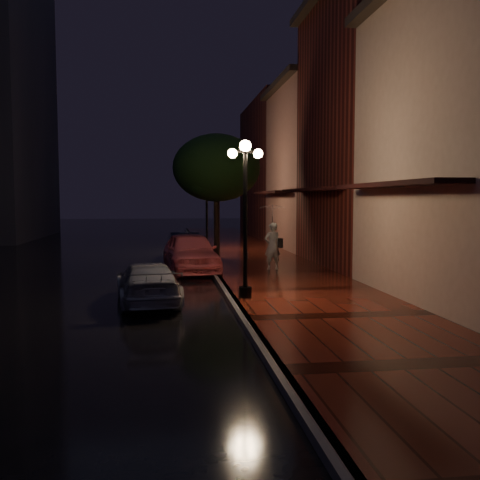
{
  "coord_description": "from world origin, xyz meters",
  "views": [
    {
      "loc": [
        -1.79,
        -19.42,
        2.87
      ],
      "look_at": [
        0.83,
        -0.46,
        1.4
      ],
      "focal_mm": 40.0,
      "sensor_mm": 36.0,
      "label": 1
    }
  ],
  "objects_px": {
    "streetlamp_far": "(207,204)",
    "navy_car": "(185,246)",
    "woman_with_umbrella": "(272,226)",
    "parking_meter": "(246,268)",
    "streetlamp_near": "(245,209)",
    "pink_car": "(191,252)",
    "street_tree": "(217,170)",
    "silver_car": "(148,283)"
  },
  "relations": [
    {
      "from": "streetlamp_near",
      "to": "streetlamp_far",
      "type": "xyz_separation_m",
      "value": [
        0.0,
        14.0,
        0.0
      ]
    },
    {
      "from": "navy_car",
      "to": "silver_car",
      "type": "xyz_separation_m",
      "value": [
        -1.4,
        -10.96,
        -0.06
      ]
    },
    {
      "from": "silver_car",
      "to": "navy_car",
      "type": "bearing_deg",
      "value": -103.74
    },
    {
      "from": "streetlamp_near",
      "to": "navy_car",
      "type": "relative_size",
      "value": 1.12
    },
    {
      "from": "streetlamp_far",
      "to": "navy_car",
      "type": "xyz_separation_m",
      "value": [
        -1.25,
        -2.79,
        -1.97
      ]
    },
    {
      "from": "streetlamp_near",
      "to": "navy_car",
      "type": "distance_m",
      "value": 11.45
    },
    {
      "from": "streetlamp_near",
      "to": "silver_car",
      "type": "xyz_separation_m",
      "value": [
        -2.65,
        0.25,
        -2.03
      ]
    },
    {
      "from": "streetlamp_far",
      "to": "parking_meter",
      "type": "bearing_deg",
      "value": -89.26
    },
    {
      "from": "woman_with_umbrella",
      "to": "streetlamp_far",
      "type": "bearing_deg",
      "value": -89.76
    },
    {
      "from": "street_tree",
      "to": "navy_car",
      "type": "height_order",
      "value": "street_tree"
    },
    {
      "from": "streetlamp_near",
      "to": "woman_with_umbrella",
      "type": "distance_m",
      "value": 6.1
    },
    {
      "from": "navy_car",
      "to": "street_tree",
      "type": "bearing_deg",
      "value": -12.13
    },
    {
      "from": "streetlamp_far",
      "to": "silver_car",
      "type": "bearing_deg",
      "value": -100.92
    },
    {
      "from": "pink_car",
      "to": "woman_with_umbrella",
      "type": "relative_size",
      "value": 1.83
    },
    {
      "from": "pink_car",
      "to": "navy_car",
      "type": "bearing_deg",
      "value": 84.57
    },
    {
      "from": "pink_car",
      "to": "parking_meter",
      "type": "bearing_deg",
      "value": -81.96
    },
    {
      "from": "streetlamp_near",
      "to": "silver_car",
      "type": "height_order",
      "value": "streetlamp_near"
    },
    {
      "from": "navy_car",
      "to": "woman_with_umbrella",
      "type": "xyz_separation_m",
      "value": [
        3.17,
        -5.47,
        1.2
      ]
    },
    {
      "from": "navy_car",
      "to": "silver_car",
      "type": "distance_m",
      "value": 11.05
    },
    {
      "from": "parking_meter",
      "to": "woman_with_umbrella",
      "type": "bearing_deg",
      "value": 87.35
    },
    {
      "from": "streetlamp_near",
      "to": "parking_meter",
      "type": "bearing_deg",
      "value": 79.95
    },
    {
      "from": "silver_car",
      "to": "parking_meter",
      "type": "bearing_deg",
      "value": -172.46
    },
    {
      "from": "street_tree",
      "to": "streetlamp_near",
      "type": "bearing_deg",
      "value": -91.35
    },
    {
      "from": "woman_with_umbrella",
      "to": "parking_meter",
      "type": "height_order",
      "value": "woman_with_umbrella"
    },
    {
      "from": "pink_car",
      "to": "navy_car",
      "type": "relative_size",
      "value": 1.21
    },
    {
      "from": "pink_car",
      "to": "woman_with_umbrella",
      "type": "xyz_separation_m",
      "value": [
        3.12,
        -0.74,
        1.04
      ]
    },
    {
      "from": "navy_car",
      "to": "parking_meter",
      "type": "bearing_deg",
      "value": -86.04
    },
    {
      "from": "streetlamp_near",
      "to": "pink_car",
      "type": "height_order",
      "value": "streetlamp_near"
    },
    {
      "from": "silver_car",
      "to": "woman_with_umbrella",
      "type": "relative_size",
      "value": 1.56
    },
    {
      "from": "pink_car",
      "to": "parking_meter",
      "type": "relative_size",
      "value": 3.95
    },
    {
      "from": "silver_car",
      "to": "woman_with_umbrella",
      "type": "height_order",
      "value": "woman_with_umbrella"
    },
    {
      "from": "streetlamp_near",
      "to": "navy_car",
      "type": "height_order",
      "value": "streetlamp_near"
    },
    {
      "from": "navy_car",
      "to": "silver_car",
      "type": "height_order",
      "value": "navy_car"
    },
    {
      "from": "streetlamp_near",
      "to": "pink_car",
      "type": "xyz_separation_m",
      "value": [
        -1.21,
        6.48,
        -1.81
      ]
    },
    {
      "from": "streetlamp_near",
      "to": "silver_car",
      "type": "distance_m",
      "value": 3.35
    },
    {
      "from": "pink_car",
      "to": "streetlamp_far",
      "type": "bearing_deg",
      "value": 74.88
    },
    {
      "from": "streetlamp_near",
      "to": "pink_car",
      "type": "relative_size",
      "value": 0.93
    },
    {
      "from": "streetlamp_near",
      "to": "pink_car",
      "type": "bearing_deg",
      "value": 100.57
    },
    {
      "from": "streetlamp_near",
      "to": "street_tree",
      "type": "height_order",
      "value": "street_tree"
    },
    {
      "from": "silver_car",
      "to": "street_tree",
      "type": "bearing_deg",
      "value": -111.64
    },
    {
      "from": "parking_meter",
      "to": "streetlamp_near",
      "type": "bearing_deg",
      "value": -82.69
    },
    {
      "from": "streetlamp_far",
      "to": "pink_car",
      "type": "height_order",
      "value": "streetlamp_far"
    }
  ]
}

